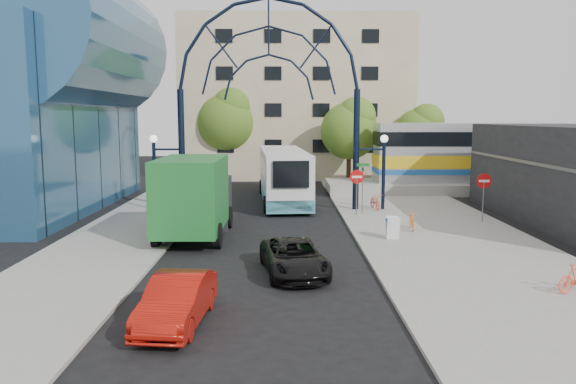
{
  "coord_description": "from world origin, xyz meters",
  "views": [
    {
      "loc": [
        0.76,
        -18.17,
        5.48
      ],
      "look_at": [
        1.0,
        6.0,
        2.21
      ],
      "focal_mm": 35.0,
      "sensor_mm": 36.0,
      "label": 1
    }
  ],
  "objects_px": {
    "city_bus": "(283,175)",
    "green_truck": "(195,197)",
    "tree_north_c": "(421,131)",
    "red_sedan": "(177,301)",
    "bike_near_a": "(375,201)",
    "stop_sign": "(357,181)",
    "do_not_enter_sign": "(484,186)",
    "sandwich_board": "(393,225)",
    "bike_near_b": "(412,220)",
    "gateway_arch": "(269,61)",
    "black_suv": "(294,257)",
    "tree_north_b": "(228,119)",
    "train_car": "(550,152)",
    "street_name_sign": "(363,177)",
    "tree_north_a": "(351,127)"
  },
  "relations": [
    {
      "from": "city_bus",
      "to": "green_truck",
      "type": "height_order",
      "value": "green_truck"
    },
    {
      "from": "tree_north_c",
      "to": "red_sedan",
      "type": "bearing_deg",
      "value": -113.99
    },
    {
      "from": "tree_north_c",
      "to": "bike_near_a",
      "type": "xyz_separation_m",
      "value": [
        -5.97,
        -13.93,
        -3.71
      ]
    },
    {
      "from": "tree_north_c",
      "to": "city_bus",
      "type": "relative_size",
      "value": 0.53
    },
    {
      "from": "stop_sign",
      "to": "do_not_enter_sign",
      "type": "bearing_deg",
      "value": -17.88
    },
    {
      "from": "sandwich_board",
      "to": "city_bus",
      "type": "xyz_separation_m",
      "value": [
        -4.79,
        11.87,
        0.99
      ]
    },
    {
      "from": "tree_north_c",
      "to": "bike_near_b",
      "type": "height_order",
      "value": "tree_north_c"
    },
    {
      "from": "green_truck",
      "to": "do_not_enter_sign",
      "type": "bearing_deg",
      "value": 12.09
    },
    {
      "from": "gateway_arch",
      "to": "bike_near_b",
      "type": "bearing_deg",
      "value": -40.88
    },
    {
      "from": "city_bus",
      "to": "bike_near_a",
      "type": "relative_size",
      "value": 7.24
    },
    {
      "from": "sandwich_board",
      "to": "black_suv",
      "type": "relative_size",
      "value": 0.23
    },
    {
      "from": "bike_near_b",
      "to": "tree_north_b",
      "type": "bearing_deg",
      "value": 122.06
    },
    {
      "from": "tree_north_c",
      "to": "red_sedan",
      "type": "distance_m",
      "value": 34.99
    },
    {
      "from": "bike_near_a",
      "to": "train_car",
      "type": "bearing_deg",
      "value": 22.67
    },
    {
      "from": "street_name_sign",
      "to": "green_truck",
      "type": "relative_size",
      "value": 0.38
    },
    {
      "from": "stop_sign",
      "to": "do_not_enter_sign",
      "type": "xyz_separation_m",
      "value": [
        6.2,
        -2.0,
        -0.02
      ]
    },
    {
      "from": "do_not_enter_sign",
      "to": "tree_north_a",
      "type": "xyz_separation_m",
      "value": [
        -4.88,
        15.93,
        2.63
      ]
    },
    {
      "from": "do_not_enter_sign",
      "to": "train_car",
      "type": "bearing_deg",
      "value": 53.13
    },
    {
      "from": "stop_sign",
      "to": "train_car",
      "type": "xyz_separation_m",
      "value": [
        15.2,
        10.0,
        0.91
      ]
    },
    {
      "from": "black_suv",
      "to": "bike_near_a",
      "type": "distance_m",
      "value": 14.06
    },
    {
      "from": "gateway_arch",
      "to": "do_not_enter_sign",
      "type": "xyz_separation_m",
      "value": [
        11.0,
        -4.0,
        -6.58
      ]
    },
    {
      "from": "bike_near_a",
      "to": "street_name_sign",
      "type": "bearing_deg",
      "value": -131.63
    },
    {
      "from": "sandwich_board",
      "to": "black_suv",
      "type": "height_order",
      "value": "black_suv"
    },
    {
      "from": "stop_sign",
      "to": "tree_north_c",
      "type": "relative_size",
      "value": 0.38
    },
    {
      "from": "train_car",
      "to": "tree_north_b",
      "type": "distance_m",
      "value": 25.27
    },
    {
      "from": "tree_north_c",
      "to": "black_suv",
      "type": "distance_m",
      "value": 29.43
    },
    {
      "from": "gateway_arch",
      "to": "red_sedan",
      "type": "height_order",
      "value": "gateway_arch"
    },
    {
      "from": "city_bus",
      "to": "stop_sign",
      "type": "bearing_deg",
      "value": -59.61
    },
    {
      "from": "do_not_enter_sign",
      "to": "bike_near_a",
      "type": "bearing_deg",
      "value": 140.45
    },
    {
      "from": "green_truck",
      "to": "black_suv",
      "type": "bearing_deg",
      "value": -54.47
    },
    {
      "from": "gateway_arch",
      "to": "bike_near_a",
      "type": "height_order",
      "value": "gateway_arch"
    },
    {
      "from": "street_name_sign",
      "to": "tree_north_b",
      "type": "bearing_deg",
      "value": 117.65
    },
    {
      "from": "train_car",
      "to": "tree_north_a",
      "type": "relative_size",
      "value": 3.59
    },
    {
      "from": "gateway_arch",
      "to": "do_not_enter_sign",
      "type": "height_order",
      "value": "gateway_arch"
    },
    {
      "from": "green_truck",
      "to": "gateway_arch",
      "type": "bearing_deg",
      "value": 65.65
    },
    {
      "from": "city_bus",
      "to": "sandwich_board",
      "type": "bearing_deg",
      "value": -71.93
    },
    {
      "from": "green_truck",
      "to": "bike_near_a",
      "type": "xyz_separation_m",
      "value": [
        9.36,
        6.9,
        -1.28
      ]
    },
    {
      "from": "street_name_sign",
      "to": "green_truck",
      "type": "xyz_separation_m",
      "value": [
        -8.41,
        -5.5,
        -0.29
      ]
    },
    {
      "from": "stop_sign",
      "to": "train_car",
      "type": "distance_m",
      "value": 18.22
    },
    {
      "from": "tree_north_b",
      "to": "city_bus",
      "type": "xyz_separation_m",
      "value": [
        4.69,
        -12.08,
        -3.53
      ]
    },
    {
      "from": "tree_north_b",
      "to": "green_truck",
      "type": "height_order",
      "value": "tree_north_b"
    },
    {
      "from": "tree_north_b",
      "to": "tree_north_c",
      "type": "distance_m",
      "value": 16.15
    },
    {
      "from": "train_car",
      "to": "bike_near_a",
      "type": "height_order",
      "value": "train_car"
    },
    {
      "from": "tree_north_b",
      "to": "tree_north_c",
      "type": "height_order",
      "value": "tree_north_b"
    },
    {
      "from": "stop_sign",
      "to": "tree_north_a",
      "type": "relative_size",
      "value": 0.36
    },
    {
      "from": "street_name_sign",
      "to": "bike_near_b",
      "type": "xyz_separation_m",
      "value": [
        1.73,
        -4.6,
        -1.56
      ]
    },
    {
      "from": "gateway_arch",
      "to": "red_sedan",
      "type": "distance_m",
      "value": 19.64
    },
    {
      "from": "train_car",
      "to": "do_not_enter_sign",
      "type": "bearing_deg",
      "value": -126.87
    },
    {
      "from": "street_name_sign",
      "to": "tree_north_a",
      "type": "relative_size",
      "value": 0.4
    },
    {
      "from": "green_truck",
      "to": "black_suv",
      "type": "distance_m",
      "value": 7.71
    }
  ]
}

